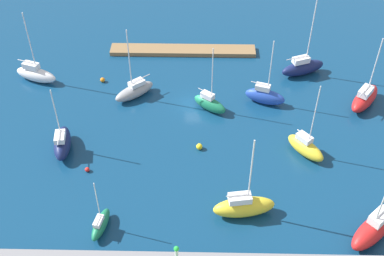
{
  "coord_description": "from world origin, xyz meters",
  "views": [
    {
      "loc": [
        -1.04,
        57.66,
        46.52
      ],
      "look_at": [
        0.0,
        6.99,
        1.5
      ],
      "focal_mm": 46.07,
      "sensor_mm": 36.0,
      "label": 1
    }
  ],
  "objects_px": {
    "sailboat_navy_center_basin": "(62,143)",
    "mooring_buoy_orange": "(103,80)",
    "sailboat_navy_lone_north": "(303,67)",
    "sailboat_yellow_by_breakwater": "(244,206)",
    "pier_dock": "(183,50)",
    "sailboat_green_lone_south": "(210,103)",
    "sailboat_red_inner_mooring": "(365,98)",
    "sailboat_yellow_along_channel": "(305,147)",
    "sailboat_blue_far_south": "(265,96)",
    "harbor_beacon": "(177,256)",
    "mooring_buoy_red": "(87,170)",
    "sailboat_green_far_north": "(101,224)",
    "sailboat_red_east_end": "(373,229)",
    "sailboat_white_off_beacon": "(36,74)",
    "sailboat_gray_west_end": "(135,91)",
    "mooring_buoy_yellow": "(199,147)"
  },
  "relations": [
    {
      "from": "sailboat_red_inner_mooring",
      "to": "sailboat_yellow_along_channel",
      "type": "relative_size",
      "value": 0.98
    },
    {
      "from": "sailboat_yellow_by_breakwater",
      "to": "mooring_buoy_yellow",
      "type": "height_order",
      "value": "sailboat_yellow_by_breakwater"
    },
    {
      "from": "sailboat_green_far_north",
      "to": "sailboat_red_inner_mooring",
      "type": "bearing_deg",
      "value": -44.58
    },
    {
      "from": "pier_dock",
      "to": "mooring_buoy_red",
      "type": "height_order",
      "value": "pier_dock"
    },
    {
      "from": "sailboat_red_inner_mooring",
      "to": "sailboat_yellow_by_breakwater",
      "type": "height_order",
      "value": "sailboat_yellow_by_breakwater"
    },
    {
      "from": "sailboat_yellow_by_breakwater",
      "to": "mooring_buoy_red",
      "type": "distance_m",
      "value": 20.82
    },
    {
      "from": "pier_dock",
      "to": "sailboat_green_lone_south",
      "type": "xyz_separation_m",
      "value": [
        -4.49,
        15.53,
        0.83
      ]
    },
    {
      "from": "sailboat_navy_lone_north",
      "to": "sailboat_yellow_by_breakwater",
      "type": "height_order",
      "value": "sailboat_navy_lone_north"
    },
    {
      "from": "sailboat_navy_center_basin",
      "to": "mooring_buoy_orange",
      "type": "xyz_separation_m",
      "value": [
        -2.84,
        -15.64,
        -0.99
      ]
    },
    {
      "from": "pier_dock",
      "to": "sailboat_red_inner_mooring",
      "type": "distance_m",
      "value": 30.9
    },
    {
      "from": "sailboat_gray_west_end",
      "to": "sailboat_blue_far_south",
      "type": "xyz_separation_m",
      "value": [
        -19.66,
        1.2,
        0.24
      ]
    },
    {
      "from": "sailboat_yellow_by_breakwater",
      "to": "mooring_buoy_orange",
      "type": "height_order",
      "value": "sailboat_yellow_by_breakwater"
    },
    {
      "from": "sailboat_green_lone_south",
      "to": "mooring_buoy_yellow",
      "type": "relative_size",
      "value": 12.52
    },
    {
      "from": "harbor_beacon",
      "to": "sailboat_blue_far_south",
      "type": "bearing_deg",
      "value": -111.9
    },
    {
      "from": "pier_dock",
      "to": "sailboat_red_inner_mooring",
      "type": "bearing_deg",
      "value": 153.13
    },
    {
      "from": "sailboat_green_lone_south",
      "to": "sailboat_green_far_north",
      "type": "bearing_deg",
      "value": -83.87
    },
    {
      "from": "sailboat_yellow_along_channel",
      "to": "sailboat_red_east_end",
      "type": "xyz_separation_m",
      "value": [
        -5.5,
        13.44,
        0.3
      ]
    },
    {
      "from": "sailboat_yellow_along_channel",
      "to": "sailboat_navy_lone_north",
      "type": "relative_size",
      "value": 0.82
    },
    {
      "from": "sailboat_red_inner_mooring",
      "to": "sailboat_green_far_north",
      "type": "xyz_separation_m",
      "value": [
        35.68,
        23.54,
        -0.47
      ]
    },
    {
      "from": "sailboat_blue_far_south",
      "to": "mooring_buoy_orange",
      "type": "bearing_deg",
      "value": -172.04
    },
    {
      "from": "sailboat_red_inner_mooring",
      "to": "mooring_buoy_orange",
      "type": "xyz_separation_m",
      "value": [
        40.01,
        -5.05,
        -0.99
      ]
    },
    {
      "from": "sailboat_green_lone_south",
      "to": "sailboat_white_off_beacon",
      "type": "height_order",
      "value": "sailboat_white_off_beacon"
    },
    {
      "from": "sailboat_yellow_along_channel",
      "to": "mooring_buoy_orange",
      "type": "distance_m",
      "value": 33.52
    },
    {
      "from": "sailboat_yellow_along_channel",
      "to": "mooring_buoy_orange",
      "type": "bearing_deg",
      "value": -157.9
    },
    {
      "from": "pier_dock",
      "to": "sailboat_yellow_along_channel",
      "type": "height_order",
      "value": "sailboat_yellow_along_channel"
    },
    {
      "from": "sailboat_red_east_end",
      "to": "mooring_buoy_orange",
      "type": "bearing_deg",
      "value": -82.46
    },
    {
      "from": "pier_dock",
      "to": "sailboat_navy_center_basin",
      "type": "height_order",
      "value": "sailboat_navy_center_basin"
    },
    {
      "from": "sailboat_red_inner_mooring",
      "to": "sailboat_navy_center_basin",
      "type": "xyz_separation_m",
      "value": [
        42.85,
        10.59,
        -0.01
      ]
    },
    {
      "from": "sailboat_red_inner_mooring",
      "to": "mooring_buoy_orange",
      "type": "height_order",
      "value": "sailboat_red_inner_mooring"
    },
    {
      "from": "mooring_buoy_red",
      "to": "mooring_buoy_yellow",
      "type": "bearing_deg",
      "value": -162.82
    },
    {
      "from": "sailboat_yellow_by_breakwater",
      "to": "mooring_buoy_yellow",
      "type": "xyz_separation_m",
      "value": [
        5.29,
        -10.99,
        -0.96
      ]
    },
    {
      "from": "sailboat_yellow_along_channel",
      "to": "sailboat_green_far_north",
      "type": "relative_size",
      "value": 1.51
    },
    {
      "from": "sailboat_red_east_end",
      "to": "sailboat_green_far_north",
      "type": "bearing_deg",
      "value": -43.76
    },
    {
      "from": "harbor_beacon",
      "to": "sailboat_navy_center_basin",
      "type": "distance_m",
      "value": 24.79
    },
    {
      "from": "sailboat_yellow_along_channel",
      "to": "sailboat_blue_far_south",
      "type": "relative_size",
      "value": 1.06
    },
    {
      "from": "sailboat_red_inner_mooring",
      "to": "sailboat_navy_center_basin",
      "type": "height_order",
      "value": "sailboat_red_inner_mooring"
    },
    {
      "from": "harbor_beacon",
      "to": "mooring_buoy_yellow",
      "type": "relative_size",
      "value": 4.34
    },
    {
      "from": "sailboat_green_lone_south",
      "to": "sailboat_green_far_north",
      "type": "height_order",
      "value": "sailboat_green_lone_south"
    },
    {
      "from": "sailboat_red_inner_mooring",
      "to": "mooring_buoy_red",
      "type": "bearing_deg",
      "value": 147.15
    },
    {
      "from": "mooring_buoy_red",
      "to": "sailboat_navy_lone_north",
      "type": "bearing_deg",
      "value": -144.21
    },
    {
      "from": "mooring_buoy_orange",
      "to": "sailboat_navy_lone_north",
      "type": "bearing_deg",
      "value": -175.06
    },
    {
      "from": "sailboat_navy_center_basin",
      "to": "sailboat_navy_lone_north",
      "type": "bearing_deg",
      "value": -69.29
    },
    {
      "from": "sailboat_blue_far_south",
      "to": "sailboat_gray_west_end",
      "type": "bearing_deg",
      "value": -164.68
    },
    {
      "from": "pier_dock",
      "to": "sailboat_blue_far_south",
      "type": "height_order",
      "value": "sailboat_blue_far_south"
    },
    {
      "from": "sailboat_yellow_by_breakwater",
      "to": "sailboat_red_inner_mooring",
      "type": "bearing_deg",
      "value": 38.68
    },
    {
      "from": "sailboat_yellow_along_channel",
      "to": "sailboat_white_off_beacon",
      "type": "distance_m",
      "value": 43.15
    },
    {
      "from": "harbor_beacon",
      "to": "sailboat_gray_west_end",
      "type": "height_order",
      "value": "sailboat_gray_west_end"
    },
    {
      "from": "sailboat_navy_center_basin",
      "to": "mooring_buoy_orange",
      "type": "bearing_deg",
      "value": -17.46
    },
    {
      "from": "pier_dock",
      "to": "sailboat_white_off_beacon",
      "type": "relative_size",
      "value": 2.06
    },
    {
      "from": "harbor_beacon",
      "to": "sailboat_blue_far_south",
      "type": "height_order",
      "value": "sailboat_blue_far_south"
    }
  ]
}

